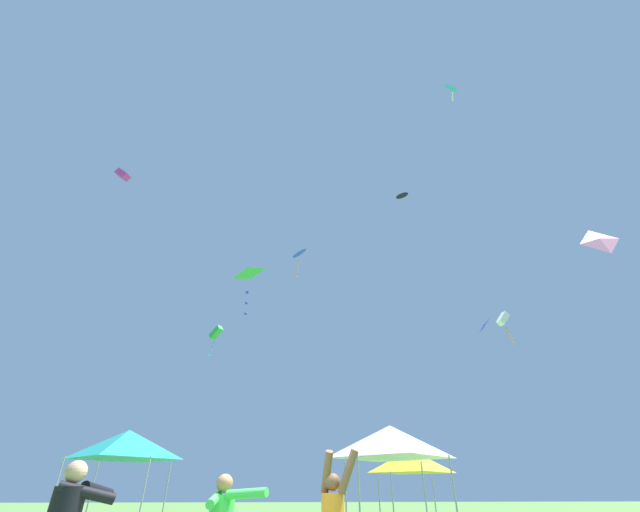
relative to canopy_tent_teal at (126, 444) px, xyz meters
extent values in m
sphere|color=brown|center=(6.88, -10.93, -1.44)|extent=(0.22, 0.22, 0.22)
cylinder|color=brown|center=(6.80, -10.95, -1.31)|extent=(0.19, 0.37, 0.56)
cylinder|color=brown|center=(7.09, -11.11, -1.31)|extent=(0.34, 0.28, 0.57)
sphere|color=#9E704C|center=(5.41, -11.21, -1.46)|extent=(0.22, 0.22, 0.22)
cylinder|color=green|center=(5.33, -11.36, -1.64)|extent=(0.13, 0.58, 0.21)
cylinder|color=green|center=(5.73, -11.46, -1.57)|extent=(0.56, 0.35, 0.14)
sphere|color=tan|center=(3.84, -12.05, -1.36)|extent=(0.23, 0.23, 0.23)
cylinder|color=black|center=(4.02, -12.05, -1.56)|extent=(0.60, 0.39, 0.24)
cylinder|color=black|center=(3.96, -11.62, -1.54)|extent=(0.19, 0.62, 0.19)
cylinder|color=#9E9EA3|center=(-1.46, -1.46, -1.73)|extent=(0.05, 0.05, 2.43)
cylinder|color=#9E9EA3|center=(1.46, -1.46, -1.73)|extent=(0.05, 0.05, 2.43)
cylinder|color=#9E9EA3|center=(-1.46, 1.46, -1.73)|extent=(0.05, 0.05, 2.43)
cylinder|color=#9E9EA3|center=(1.46, 1.46, -1.73)|extent=(0.05, 0.05, 2.43)
pyramid|color=teal|center=(0.00, 0.00, 0.00)|extent=(3.23, 3.23, 1.04)
cylinder|color=#9E9EA3|center=(8.32, -4.51, -1.78)|extent=(0.05, 0.05, 2.32)
cylinder|color=#9E9EA3|center=(11.11, -4.51, -1.78)|extent=(0.05, 0.05, 2.32)
cylinder|color=#9E9EA3|center=(8.32, -1.72, -1.78)|extent=(0.05, 0.05, 2.32)
cylinder|color=#9E9EA3|center=(11.11, -1.72, -1.78)|extent=(0.05, 0.05, 2.32)
pyramid|color=white|center=(9.71, -3.11, -0.12)|extent=(3.09, 3.09, 0.99)
cylinder|color=#9E9EA3|center=(10.32, -0.17, -1.92)|extent=(0.05, 0.05, 2.04)
cylinder|color=#9E9EA3|center=(12.77, -0.17, -1.92)|extent=(0.05, 0.05, 2.04)
cylinder|color=#9E9EA3|center=(10.32, 2.27, -1.92)|extent=(0.05, 0.05, 2.04)
cylinder|color=#9E9EA3|center=(12.77, 2.27, -1.92)|extent=(0.05, 0.05, 2.04)
pyramid|color=yellow|center=(11.55, 1.05, -0.46)|extent=(2.72, 2.72, 0.87)
pyramid|color=blue|center=(22.01, 11.90, 10.12)|extent=(1.11, 1.08, 0.99)
cone|color=blue|center=(6.69, 15.34, 18.53)|extent=(1.83, 1.94, 1.08)
sphere|color=orange|center=(6.65, 15.43, 17.53)|extent=(0.19, 0.19, 0.19)
sphere|color=orange|center=(6.62, 15.52, 17.15)|extent=(0.19, 0.19, 0.19)
sphere|color=orange|center=(6.59, 15.60, 16.78)|extent=(0.19, 0.19, 0.19)
sphere|color=orange|center=(6.56, 15.69, 16.40)|extent=(0.19, 0.19, 0.19)
sphere|color=orange|center=(6.52, 15.78, 16.03)|extent=(0.19, 0.19, 0.19)
pyramid|color=pink|center=(16.94, -6.69, 6.02)|extent=(1.08, 1.00, 1.14)
cone|color=#2DB7CC|center=(13.71, -5.58, 15.72)|extent=(0.89, 0.82, 0.60)
sphere|color=white|center=(13.68, -5.60, 15.26)|extent=(0.09, 0.09, 0.09)
sphere|color=white|center=(13.64, -5.63, 15.09)|extent=(0.09, 0.09, 0.09)
sphere|color=white|center=(13.60, -5.65, 14.92)|extent=(0.09, 0.09, 0.09)
sphere|color=white|center=(13.57, -5.67, 14.75)|extent=(0.09, 0.09, 0.09)
sphere|color=white|center=(13.53, -5.69, 14.57)|extent=(0.09, 0.09, 0.09)
cube|color=white|center=(21.73, 8.41, 9.29)|extent=(1.15, 0.70, 1.13)
sphere|color=orange|center=(21.75, 8.34, 8.50)|extent=(0.15, 0.15, 0.15)
sphere|color=orange|center=(21.77, 8.27, 8.20)|extent=(0.15, 0.15, 0.15)
sphere|color=orange|center=(21.79, 8.19, 7.90)|extent=(0.15, 0.15, 0.15)
sphere|color=orange|center=(21.81, 8.12, 7.60)|extent=(0.15, 0.15, 0.15)
sphere|color=orange|center=(21.82, 8.05, 7.30)|extent=(0.15, 0.15, 0.15)
cube|color=green|center=(-0.16, 15.17, 10.06)|extent=(1.27, 1.18, 1.08)
sphere|color=#2DB7CC|center=(-0.23, 15.09, 9.13)|extent=(0.16, 0.16, 0.16)
sphere|color=#2DB7CC|center=(-0.29, 15.01, 8.73)|extent=(0.16, 0.16, 0.16)
sphere|color=#2DB7CC|center=(-0.36, 14.94, 8.33)|extent=(0.16, 0.16, 0.16)
sphere|color=#2DB7CC|center=(-0.42, 14.86, 7.93)|extent=(0.16, 0.16, 0.16)
cone|color=black|center=(16.86, 12.44, 24.09)|extent=(1.75, 1.75, 0.56)
cube|color=#D6389E|center=(-8.07, 7.74, 20.65)|extent=(1.49, 0.96, 1.29)
pyramid|color=green|center=(3.72, 1.97, 8.87)|extent=(1.37, 1.00, 0.63)
sphere|color=blue|center=(3.75, 2.11, 7.70)|extent=(0.17, 0.17, 0.17)
sphere|color=blue|center=(3.75, 2.25, 7.14)|extent=(0.17, 0.17, 0.17)
sphere|color=blue|center=(3.75, 2.39, 6.58)|extent=(0.17, 0.17, 0.17)
camera|label=1|loc=(6.20, -17.29, -1.54)|focal=21.85mm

